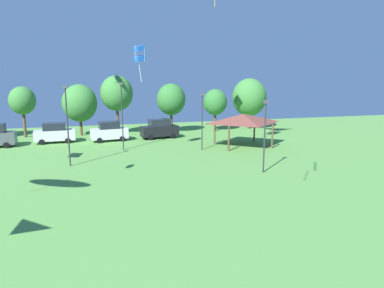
{
  "coord_description": "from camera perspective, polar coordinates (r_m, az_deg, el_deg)",
  "views": [
    {
      "loc": [
        -4.09,
        3.57,
        7.53
      ],
      "look_at": [
        -0.26,
        16.81,
        4.85
      ],
      "focal_mm": 32.0,
      "sensor_mm": 36.0,
      "label": 1
    }
  ],
  "objects": [
    {
      "name": "light_post_1",
      "position": [
        30.82,
        -20.06,
        3.49
      ],
      "size": [
        0.36,
        0.2,
        6.9
      ],
      "color": "#2D2D33",
      "rests_on": "ground"
    },
    {
      "name": "treeline_tree_1",
      "position": [
        48.43,
        -26.43,
        6.47
      ],
      "size": [
        3.22,
        3.22,
        6.46
      ],
      "color": "brown",
      "rests_on": "ground"
    },
    {
      "name": "kite_flying_7",
      "position": [
        33.4,
        -8.73,
        14.67
      ],
      "size": [
        1.19,
        1.14,
        3.4
      ],
      "color": "blue"
    },
    {
      "name": "light_post_3",
      "position": [
        35.79,
        1.69,
        4.33
      ],
      "size": [
        0.36,
        0.2,
        5.95
      ],
      "color": "#2D2D33",
      "rests_on": "ground"
    },
    {
      "name": "light_post_0",
      "position": [
        36.35,
        -11.58,
        5.1
      ],
      "size": [
        0.36,
        0.2,
        7.04
      ],
      "color": "#2D2D33",
      "rests_on": "ground"
    },
    {
      "name": "parked_car_rightmost_in_row",
      "position": [
        43.2,
        -5.42,
        2.52
      ],
      "size": [
        4.87,
        2.39,
        2.43
      ],
      "rotation": [
        0.0,
        0.0,
        0.14
      ],
      "color": "black",
      "rests_on": "ground"
    },
    {
      "name": "treeline_tree_5",
      "position": [
        48.81,
        3.89,
        6.96
      ],
      "size": [
        3.35,
        3.35,
        5.98
      ],
      "color": "brown",
      "rests_on": "ground"
    },
    {
      "name": "park_pavilion",
      "position": [
        38.38,
        8.48,
        4.23
      ],
      "size": [
        6.53,
        5.58,
        3.6
      ],
      "color": "brown",
      "rests_on": "ground"
    },
    {
      "name": "treeline_tree_6",
      "position": [
        51.72,
        9.52,
        7.68
      ],
      "size": [
        5.04,
        5.04,
        7.44
      ],
      "color": "brown",
      "rests_on": "ground"
    },
    {
      "name": "parked_car_second_from_left",
      "position": [
        43.11,
        -21.9,
        1.71
      ],
      "size": [
        4.59,
        2.18,
        2.35
      ],
      "rotation": [
        0.0,
        0.0,
        0.05
      ],
      "color": "silver",
      "rests_on": "ground"
    },
    {
      "name": "treeline_tree_2",
      "position": [
        47.22,
        -18.22,
        6.48
      ],
      "size": [
        4.44,
        4.44,
        6.7
      ],
      "color": "brown",
      "rests_on": "ground"
    },
    {
      "name": "light_post_2",
      "position": [
        27.61,
        12.03,
        1.94
      ],
      "size": [
        0.36,
        0.2,
        5.79
      ],
      "color": "#2D2D33",
      "rests_on": "ground"
    },
    {
      "name": "treeline_tree_4",
      "position": [
        47.44,
        -3.49,
        7.41
      ],
      "size": [
        3.94,
        3.94,
        6.76
      ],
      "color": "brown",
      "rests_on": "ground"
    },
    {
      "name": "treeline_tree_3",
      "position": [
        46.91,
        -12.45,
        8.24
      ],
      "size": [
        4.26,
        4.26,
        7.84
      ],
      "color": "brown",
      "rests_on": "ground"
    },
    {
      "name": "parked_car_third_from_left",
      "position": [
        42.26,
        -13.63,
        2.04
      ],
      "size": [
        4.48,
        2.4,
        2.38
      ],
      "rotation": [
        0.0,
        0.0,
        0.14
      ],
      "color": "silver",
      "rests_on": "ground"
    }
  ]
}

